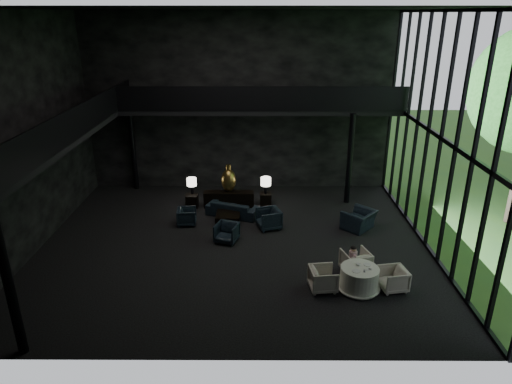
{
  "coord_description": "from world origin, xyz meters",
  "views": [
    {
      "loc": [
        0.84,
        -14.81,
        7.87
      ],
      "look_at": [
        0.77,
        0.5,
        1.85
      ],
      "focal_mm": 32.0,
      "sensor_mm": 36.0,
      "label": 1
    }
  ],
  "objects_px": {
    "side_table_right": "(266,199)",
    "sofa": "(233,206)",
    "child": "(353,254)",
    "dining_chair_east": "(393,278)",
    "bronze_urn": "(229,180)",
    "dining_chair_west": "(323,277)",
    "coffee_table": "(228,218)",
    "dining_table": "(359,280)",
    "table_lamp_right": "(266,182)",
    "window_armchair": "(359,216)",
    "table_lamp_left": "(192,183)",
    "side_table_left": "(192,201)",
    "lounge_armchair_east": "(269,217)",
    "lounge_armchair_south": "(227,232)",
    "console": "(229,199)",
    "dining_chair_north": "(356,260)",
    "lounge_armchair_west": "(187,216)"
  },
  "relations": [
    {
      "from": "table_lamp_right",
      "to": "child",
      "type": "height_order",
      "value": "table_lamp_right"
    },
    {
      "from": "console",
      "to": "lounge_armchair_south",
      "type": "xyz_separation_m",
      "value": [
        0.11,
        -3.29,
        0.06
      ]
    },
    {
      "from": "bronze_urn",
      "to": "dining_table",
      "type": "xyz_separation_m",
      "value": [
        4.33,
        -6.49,
        -0.87
      ]
    },
    {
      "from": "dining_table",
      "to": "dining_chair_east",
      "type": "distance_m",
      "value": 1.03
    },
    {
      "from": "console",
      "to": "bronze_urn",
      "type": "bearing_deg",
      "value": 90.0
    },
    {
      "from": "table_lamp_left",
      "to": "table_lamp_right",
      "type": "distance_m",
      "value": 3.2
    },
    {
      "from": "side_table_right",
      "to": "dining_table",
      "type": "xyz_separation_m",
      "value": [
        2.73,
        -6.6,
        0.06
      ]
    },
    {
      "from": "console",
      "to": "lounge_armchair_south",
      "type": "bearing_deg",
      "value": -88.02
    },
    {
      "from": "dining_table",
      "to": "coffee_table",
      "type": "bearing_deg",
      "value": 132.24
    },
    {
      "from": "table_lamp_right",
      "to": "dining_chair_north",
      "type": "xyz_separation_m",
      "value": [
        2.82,
        -5.57,
        -0.61
      ]
    },
    {
      "from": "table_lamp_right",
      "to": "dining_chair_east",
      "type": "xyz_separation_m",
      "value": [
        3.76,
        -6.56,
        -0.68
      ]
    },
    {
      "from": "coffee_table",
      "to": "dining_table",
      "type": "bearing_deg",
      "value": -47.76
    },
    {
      "from": "window_armchair",
      "to": "child",
      "type": "relative_size",
      "value": 2.28
    },
    {
      "from": "lounge_armchair_south",
      "to": "dining_chair_west",
      "type": "distance_m",
      "value": 4.41
    },
    {
      "from": "child",
      "to": "window_armchair",
      "type": "bearing_deg",
      "value": -105.03
    },
    {
      "from": "table_lamp_left",
      "to": "side_table_left",
      "type": "bearing_deg",
      "value": -90.0
    },
    {
      "from": "side_table_right",
      "to": "lounge_armchair_south",
      "type": "distance_m",
      "value": 3.8
    },
    {
      "from": "coffee_table",
      "to": "child",
      "type": "relative_size",
      "value": 1.69
    },
    {
      "from": "console",
      "to": "coffee_table",
      "type": "xyz_separation_m",
      "value": [
        0.07,
        -1.7,
        -0.13
      ]
    },
    {
      "from": "lounge_armchair_south",
      "to": "dining_table",
      "type": "xyz_separation_m",
      "value": [
        4.22,
        -3.11,
        -0.08
      ]
    },
    {
      "from": "lounge_armchair_south",
      "to": "coffee_table",
      "type": "height_order",
      "value": "lounge_armchair_south"
    },
    {
      "from": "dining_chair_north",
      "to": "dining_chair_west",
      "type": "relative_size",
      "value": 1.09
    },
    {
      "from": "bronze_urn",
      "to": "lounge_armchair_east",
      "type": "distance_m",
      "value": 2.88
    },
    {
      "from": "table_lamp_right",
      "to": "child",
      "type": "relative_size",
      "value": 1.33
    },
    {
      "from": "lounge_armchair_east",
      "to": "dining_chair_west",
      "type": "relative_size",
      "value": 1.16
    },
    {
      "from": "sofa",
      "to": "window_armchair",
      "type": "xyz_separation_m",
      "value": [
        4.98,
        -1.24,
        0.12
      ]
    },
    {
      "from": "sofa",
      "to": "dining_table",
      "type": "xyz_separation_m",
      "value": [
        4.12,
        -5.46,
        -0.11
      ]
    },
    {
      "from": "side_table_right",
      "to": "dining_chair_east",
      "type": "distance_m",
      "value": 7.59
    },
    {
      "from": "table_lamp_left",
      "to": "table_lamp_right",
      "type": "bearing_deg",
      "value": 0.93
    },
    {
      "from": "table_lamp_left",
      "to": "side_table_right",
      "type": "xyz_separation_m",
      "value": [
        3.2,
        0.08,
        -0.8
      ]
    },
    {
      "from": "coffee_table",
      "to": "dining_table",
      "type": "distance_m",
      "value": 6.34
    },
    {
      "from": "bronze_urn",
      "to": "side_table_left",
      "type": "distance_m",
      "value": 1.85
    },
    {
      "from": "bronze_urn",
      "to": "lounge_armchair_south",
      "type": "relative_size",
      "value": 1.46
    },
    {
      "from": "table_lamp_right",
      "to": "side_table_left",
      "type": "bearing_deg",
      "value": -176.31
    },
    {
      "from": "table_lamp_left",
      "to": "child",
      "type": "relative_size",
      "value": 1.26
    },
    {
      "from": "console",
      "to": "dining_table",
      "type": "xyz_separation_m",
      "value": [
        4.33,
        -6.4,
        -0.02
      ]
    },
    {
      "from": "dining_chair_north",
      "to": "coffee_table",
      "type": "bearing_deg",
      "value": -56.22
    },
    {
      "from": "bronze_urn",
      "to": "dining_chair_west",
      "type": "distance_m",
      "value": 7.3
    },
    {
      "from": "lounge_armchair_east",
      "to": "lounge_armchair_south",
      "type": "distance_m",
      "value": 1.95
    },
    {
      "from": "child",
      "to": "dining_chair_east",
      "type": "bearing_deg",
      "value": 139.87
    },
    {
      "from": "table_lamp_right",
      "to": "lounge_armchair_west",
      "type": "distance_m",
      "value": 3.8
    },
    {
      "from": "coffee_table",
      "to": "dining_chair_north",
      "type": "bearing_deg",
      "value": -40.29
    },
    {
      "from": "side_table_left",
      "to": "side_table_right",
      "type": "bearing_deg",
      "value": 4.18
    },
    {
      "from": "bronze_urn",
      "to": "lounge_armchair_west",
      "type": "distance_m",
      "value": 2.61
    },
    {
      "from": "bronze_urn",
      "to": "lounge_armchair_south",
      "type": "distance_m",
      "value": 3.48
    },
    {
      "from": "side_table_right",
      "to": "sofa",
      "type": "height_order",
      "value": "sofa"
    },
    {
      "from": "dining_chair_north",
      "to": "dining_chair_east",
      "type": "bearing_deg",
      "value": 117.48
    },
    {
      "from": "window_armchair",
      "to": "dining_chair_west",
      "type": "height_order",
      "value": "window_armchair"
    },
    {
      "from": "window_armchair",
      "to": "coffee_table",
      "type": "xyz_separation_m",
      "value": [
        -5.12,
        0.48,
        -0.35
      ]
    },
    {
      "from": "side_table_right",
      "to": "lounge_armchair_east",
      "type": "distance_m",
      "value": 2.34
    }
  ]
}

